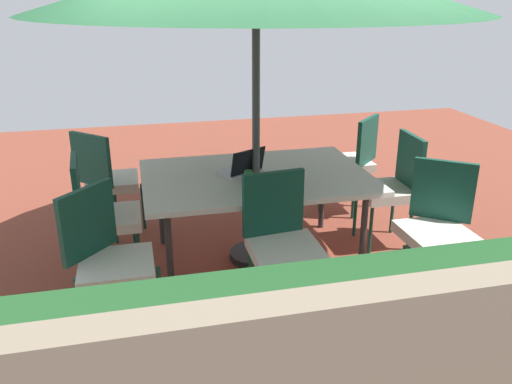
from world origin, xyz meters
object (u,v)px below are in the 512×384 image
chair_north (281,239)px  laptop (242,168)px  dining_table (256,180)px  chair_west (392,184)px  chair_northwest (438,223)px  cup (248,178)px  chair_southwest (352,158)px  chair_east (101,212)px  chair_southeast (106,177)px  chair_northeast (108,256)px

chair_north → laptop: (0.09, -0.84, 0.24)m
dining_table → chair_north: size_ratio=1.82×
chair_west → chair_northwest: 0.83m
dining_table → cup: size_ratio=15.21×
chair_southwest → cup: bearing=-5.5°
chair_east → chair_northwest: bearing=-112.2°
chair_northwest → cup: 1.41m
chair_east → chair_north: size_ratio=1.00×
chair_southwest → chair_north: bearing=9.1°
chair_west → chair_southwest: 0.77m
chair_west → chair_northwest: (0.06, 0.83, 0.00)m
chair_southeast → chair_southwest: size_ratio=1.00×
chair_east → chair_southeast: 0.80m
chair_northeast → chair_north: same height
laptop → dining_table: bearing=121.9°
chair_west → laptop: bearing=-88.9°
cup → dining_table: bearing=-116.4°
chair_northeast → cup: size_ratio=8.35×
dining_table → chair_northwest: (-1.15, 0.80, -0.14)m
chair_west → chair_northeast: same height
cup → chair_north: bearing=100.4°
chair_northwest → laptop: bearing=-177.8°
chair_northeast → chair_southeast: same height
chair_southeast → chair_southwest: 2.35m
dining_table → laptop: bearing=-30.2°
chair_southwest → laptop: (1.26, 0.73, 0.24)m
chair_southwest → laptop: size_ratio=2.46×
chair_east → chair_north: (-1.20, 0.75, 0.00)m
chair_northeast → chair_north: bearing=-48.5°
chair_east → laptop: chair_east is taller
chair_southeast → cup: 1.49m
dining_table → chair_east: chair_east is taller
chair_northwest → chair_southwest: size_ratio=1.00×
laptop → cup: 0.29m
chair_southwest → chair_northwest: bearing=45.2°
chair_southwest → laptop: bearing=-13.9°
chair_east → chair_southwest: 2.51m
chair_west → laptop: (1.31, -0.03, 0.24)m
chair_northwest → chair_north: (1.16, -0.02, 0.00)m
chair_northeast → chair_north: 1.12m
chair_northeast → chair_southwest: size_ratio=1.00×
chair_northwest → chair_southeast: same height
dining_table → chair_west: chair_west is taller
dining_table → laptop: size_ratio=4.49×
chair_southeast → chair_north: same height
chair_west → chair_east: 2.42m
dining_table → chair_north: 0.79m
chair_northwest → cup: chair_northwest is taller
chair_north → chair_northwest: bearing=-7.7°
laptop → cup: size_ratio=3.39×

